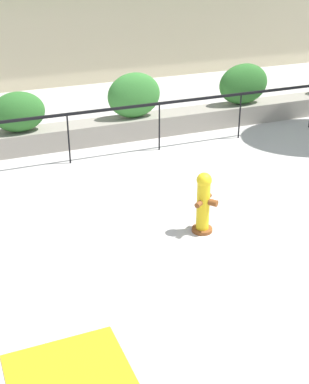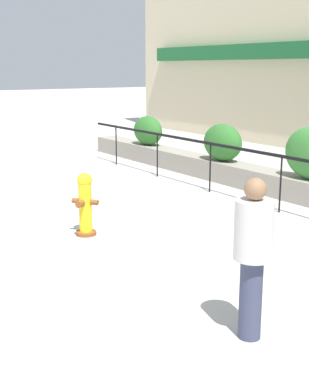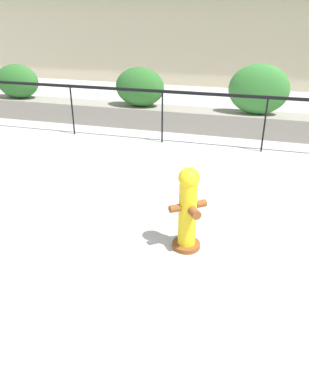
% 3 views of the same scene
% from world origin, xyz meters
% --- Properties ---
extents(ground_plane, '(120.00, 120.00, 0.00)m').
position_xyz_m(ground_plane, '(0.00, 0.00, 0.00)').
color(ground_plane, '#BCB7B2').
extents(fence_railing_segment, '(15.00, 0.05, 1.15)m').
position_xyz_m(fence_railing_segment, '(-0.00, 4.90, 1.02)').
color(fence_railing_segment, black).
rests_on(fence_railing_segment, ground).
extents(hedge_bush_0, '(1.22, 0.65, 0.87)m').
position_xyz_m(hedge_bush_0, '(-6.41, 6.00, 0.94)').
color(hedge_bush_0, '#2D6B28').
rests_on(hedge_bush_0, planter_wall_low).
extents(hedge_bush_1, '(1.21, 0.70, 0.93)m').
position_xyz_m(hedge_bush_1, '(-3.00, 6.00, 0.96)').
color(hedge_bush_1, '#2D6B28').
rests_on(hedge_bush_1, planter_wall_low).
extents(fire_hydrant, '(0.49, 0.49, 1.08)m').
position_xyz_m(fire_hydrant, '(-0.82, 1.07, 0.55)').
color(fire_hydrant, brown).
rests_on(fire_hydrant, ground).
extents(pedestrian, '(0.56, 0.56, 1.73)m').
position_xyz_m(pedestrian, '(3.35, 0.89, 0.99)').
color(pedestrian, '#383D56').
rests_on(pedestrian, ground).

